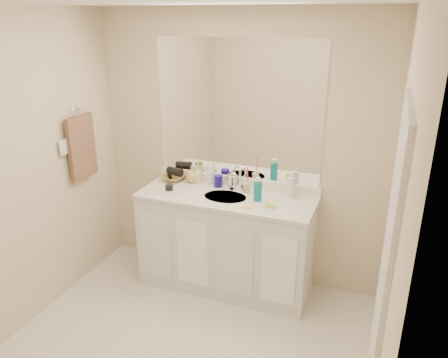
% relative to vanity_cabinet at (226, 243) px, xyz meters
% --- Properties ---
extents(ceiling, '(2.60, 2.60, 0.02)m').
position_rel_vanity_cabinet_xyz_m(ceiling, '(0.00, -1.02, 1.97)').
color(ceiling, white).
rests_on(ceiling, wall_back).
extents(wall_back, '(2.60, 0.02, 2.40)m').
position_rel_vanity_cabinet_xyz_m(wall_back, '(0.00, 0.28, 0.77)').
color(wall_back, beige).
rests_on(wall_back, floor).
extents(wall_front, '(2.60, 0.02, 2.40)m').
position_rel_vanity_cabinet_xyz_m(wall_front, '(0.00, -2.33, 0.77)').
color(wall_front, beige).
rests_on(wall_front, floor).
extents(wall_left, '(0.02, 2.60, 2.40)m').
position_rel_vanity_cabinet_xyz_m(wall_left, '(-1.30, -1.02, 0.77)').
color(wall_left, beige).
rests_on(wall_left, floor).
extents(wall_right, '(0.02, 2.60, 2.40)m').
position_rel_vanity_cabinet_xyz_m(wall_right, '(1.30, -1.02, 0.77)').
color(wall_right, beige).
rests_on(wall_right, floor).
extents(vanity_cabinet, '(1.50, 0.55, 0.85)m').
position_rel_vanity_cabinet_xyz_m(vanity_cabinet, '(0.00, 0.00, 0.00)').
color(vanity_cabinet, silver).
rests_on(vanity_cabinet, floor).
extents(countertop, '(1.52, 0.57, 0.03)m').
position_rel_vanity_cabinet_xyz_m(countertop, '(0.00, 0.00, 0.44)').
color(countertop, silver).
rests_on(countertop, vanity_cabinet).
extents(backsplash, '(1.52, 0.03, 0.08)m').
position_rel_vanity_cabinet_xyz_m(backsplash, '(0.00, 0.26, 0.50)').
color(backsplash, white).
rests_on(backsplash, countertop).
extents(sink_basin, '(0.37, 0.37, 0.02)m').
position_rel_vanity_cabinet_xyz_m(sink_basin, '(0.00, -0.02, 0.44)').
color(sink_basin, '#BEB5A6').
rests_on(sink_basin, countertop).
extents(faucet, '(0.02, 0.02, 0.11)m').
position_rel_vanity_cabinet_xyz_m(faucet, '(0.00, 0.16, 0.51)').
color(faucet, silver).
rests_on(faucet, countertop).
extents(mirror, '(1.48, 0.01, 1.20)m').
position_rel_vanity_cabinet_xyz_m(mirror, '(0.00, 0.27, 1.14)').
color(mirror, white).
rests_on(mirror, wall_back).
extents(blue_mug, '(0.09, 0.09, 0.11)m').
position_rel_vanity_cabinet_xyz_m(blue_mug, '(-0.14, 0.18, 0.51)').
color(blue_mug, navy).
rests_on(blue_mug, countertop).
extents(tan_cup, '(0.07, 0.07, 0.09)m').
position_rel_vanity_cabinet_xyz_m(tan_cup, '(0.14, 0.13, 0.50)').
color(tan_cup, beige).
rests_on(tan_cup, countertop).
extents(toothbrush, '(0.01, 0.04, 0.19)m').
position_rel_vanity_cabinet_xyz_m(toothbrush, '(0.15, 0.13, 0.60)').
color(toothbrush, '#EB3D7D').
rests_on(toothbrush, tan_cup).
extents(mouthwash_bottle, '(0.08, 0.08, 0.16)m').
position_rel_vanity_cabinet_xyz_m(mouthwash_bottle, '(0.28, 0.00, 0.53)').
color(mouthwash_bottle, '#0A7380').
rests_on(mouthwash_bottle, countertop).
extents(clear_pump_bottle, '(0.07, 0.07, 0.17)m').
position_rel_vanity_cabinet_xyz_m(clear_pump_bottle, '(0.52, 0.18, 0.54)').
color(clear_pump_bottle, white).
rests_on(clear_pump_bottle, countertop).
extents(soap_dish, '(0.11, 0.10, 0.01)m').
position_rel_vanity_cabinet_xyz_m(soap_dish, '(0.41, -0.10, 0.46)').
color(soap_dish, white).
rests_on(soap_dish, countertop).
extents(green_soap, '(0.08, 0.06, 0.03)m').
position_rel_vanity_cabinet_xyz_m(green_soap, '(0.41, -0.10, 0.48)').
color(green_soap, '#A2E938').
rests_on(green_soap, soap_dish).
extents(orange_comb, '(0.10, 0.03, 0.00)m').
position_rel_vanity_cabinet_xyz_m(orange_comb, '(0.25, -0.18, 0.46)').
color(orange_comb, orange).
rests_on(orange_comb, countertop).
extents(dark_jar, '(0.09, 0.09, 0.05)m').
position_rel_vanity_cabinet_xyz_m(dark_jar, '(-0.52, -0.06, 0.48)').
color(dark_jar, black).
rests_on(dark_jar, countertop).
extents(soap_bottle_white, '(0.08, 0.08, 0.17)m').
position_rel_vanity_cabinet_xyz_m(soap_bottle_white, '(-0.24, 0.22, 0.54)').
color(soap_bottle_white, white).
rests_on(soap_bottle_white, countertop).
extents(soap_bottle_cream, '(0.07, 0.08, 0.16)m').
position_rel_vanity_cabinet_xyz_m(soap_bottle_cream, '(-0.36, 0.20, 0.54)').
color(soap_bottle_cream, beige).
rests_on(soap_bottle_cream, countertop).
extents(soap_bottle_yellow, '(0.17, 0.17, 0.16)m').
position_rel_vanity_cabinet_xyz_m(soap_bottle_yellow, '(-0.40, 0.20, 0.53)').
color(soap_bottle_yellow, '#D5BB53').
rests_on(soap_bottle_yellow, countertop).
extents(wicker_basket, '(0.23, 0.23, 0.05)m').
position_rel_vanity_cabinet_xyz_m(wicker_basket, '(-0.59, 0.17, 0.48)').
color(wicker_basket, olive).
rests_on(wicker_basket, countertop).
extents(hair_dryer, '(0.16, 0.11, 0.07)m').
position_rel_vanity_cabinet_xyz_m(hair_dryer, '(-0.57, 0.17, 0.54)').
color(hair_dryer, black).
rests_on(hair_dryer, wicker_basket).
extents(towel_ring, '(0.01, 0.11, 0.11)m').
position_rel_vanity_cabinet_xyz_m(towel_ring, '(-1.27, -0.25, 1.12)').
color(towel_ring, silver).
rests_on(towel_ring, wall_left).
extents(hand_towel, '(0.04, 0.32, 0.55)m').
position_rel_vanity_cabinet_xyz_m(hand_towel, '(-1.25, -0.25, 0.82)').
color(hand_towel, '#4D3529').
rests_on(hand_towel, towel_ring).
extents(switch_plate, '(0.01, 0.08, 0.13)m').
position_rel_vanity_cabinet_xyz_m(switch_plate, '(-1.27, -0.45, 0.88)').
color(switch_plate, white).
rests_on(switch_plate, wall_left).
extents(door, '(0.02, 0.82, 2.00)m').
position_rel_vanity_cabinet_xyz_m(door, '(1.29, -1.32, 0.57)').
color(door, silver).
rests_on(door, floor).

